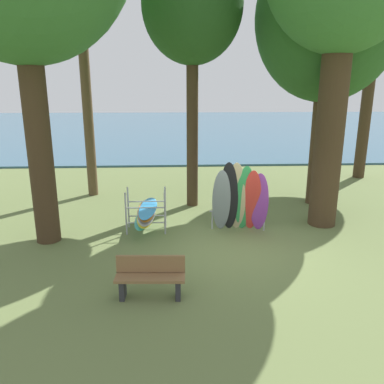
% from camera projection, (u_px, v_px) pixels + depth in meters
% --- Properties ---
extents(ground_plane, '(80.00, 80.00, 0.00)m').
position_uv_depth(ground_plane, '(237.00, 251.00, 10.18)').
color(ground_plane, olive).
extents(lake_water, '(80.00, 36.00, 0.10)m').
position_uv_depth(lake_water, '(190.00, 127.00, 37.56)').
color(lake_water, '#38607A').
rests_on(lake_water, ground).
extents(tree_far_left_back, '(4.66, 4.66, 8.92)m').
position_uv_depth(tree_far_left_back, '(328.00, 18.00, 12.51)').
color(tree_far_left_back, '#4C3823').
rests_on(tree_far_left_back, ground).
extents(tree_deep_back, '(3.19, 3.19, 8.40)m').
position_uv_depth(tree_deep_back, '(192.00, 7.00, 12.20)').
color(tree_deep_back, '#42301E').
rests_on(tree_deep_back, ground).
extents(leaning_board_pile, '(1.70, 0.90, 2.17)m').
position_uv_depth(leaning_board_pile, '(240.00, 200.00, 11.09)').
color(leaning_board_pile, gray).
rests_on(leaning_board_pile, ground).
extents(board_storage_rack, '(1.15, 2.12, 1.25)m').
position_uv_depth(board_storage_rack, '(146.00, 213.00, 11.41)').
color(board_storage_rack, '#9EA0A5').
rests_on(board_storage_rack, ground).
extents(park_bench, '(1.42, 0.47, 0.85)m').
position_uv_depth(park_bench, '(150.00, 276.00, 7.89)').
color(park_bench, '#2D2D33').
rests_on(park_bench, ground).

